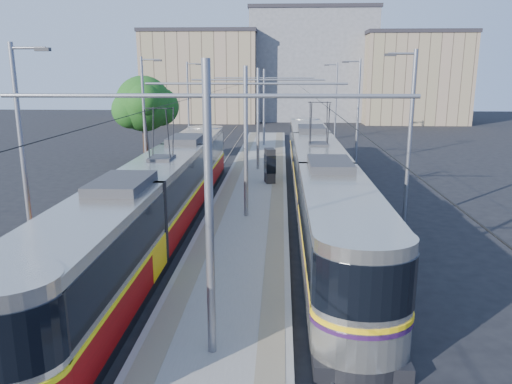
{
  "coord_description": "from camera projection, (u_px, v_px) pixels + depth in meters",
  "views": [
    {
      "loc": [
        1.64,
        -15.0,
        7.0
      ],
      "look_at": [
        0.5,
        7.43,
        1.6
      ],
      "focal_mm": 35.0,
      "sensor_mm": 36.0,
      "label": 1
    }
  ],
  "objects": [
    {
      "name": "catenary",
      "position": [
        253.0,
        116.0,
        28.97
      ],
      "size": [
        9.2,
        70.0,
        7.0
      ],
      "color": "gray",
      "rests_on": "platform"
    },
    {
      "name": "tram_left",
      "position": [
        163.0,
        194.0,
        22.24
      ],
      "size": [
        2.43,
        28.0,
        5.5
      ],
      "color": "black",
      "rests_on": "ground"
    },
    {
      "name": "rails",
      "position": [
        256.0,
        181.0,
        32.78
      ],
      "size": [
        8.71,
        70.0,
        0.03
      ],
      "color": "gray",
      "rests_on": "ground"
    },
    {
      "name": "tram_right",
      "position": [
        318.0,
        172.0,
        26.48
      ],
      "size": [
        2.43,
        32.24,
        5.5
      ],
      "color": "black",
      "rests_on": "ground"
    },
    {
      "name": "building_left",
      "position": [
        203.0,
        76.0,
        73.53
      ],
      "size": [
        16.32,
        12.24,
        12.84
      ],
      "color": "gray",
      "rests_on": "ground"
    },
    {
      "name": "street_lamps",
      "position": [
        259.0,
        113.0,
        35.7
      ],
      "size": [
        15.18,
        38.22,
        8.0
      ],
      "color": "gray",
      "rests_on": "ground"
    },
    {
      "name": "shelter",
      "position": [
        270.0,
        165.0,
        30.89
      ],
      "size": [
        0.78,
        1.07,
        2.13
      ],
      "rotation": [
        0.0,
        0.0,
        0.21
      ],
      "color": "black",
      "rests_on": "platform"
    },
    {
      "name": "track_arrow",
      "position": [
        86.0,
        337.0,
        13.54
      ],
      "size": [
        1.2,
        5.0,
        0.01
      ],
      "primitive_type": "cube",
      "color": "silver",
      "rests_on": "ground"
    },
    {
      "name": "building_right",
      "position": [
        412.0,
        78.0,
        70.16
      ],
      "size": [
        14.28,
        10.2,
        12.48
      ],
      "color": "gray",
      "rests_on": "ground"
    },
    {
      "name": "tactile_strip_right",
      "position": [
        278.0,
        177.0,
        32.65
      ],
      "size": [
        0.7,
        50.0,
        0.01
      ],
      "primitive_type": "cube",
      "color": "gray",
      "rests_on": "platform"
    },
    {
      "name": "building_centre",
      "position": [
        311.0,
        65.0,
        76.25
      ],
      "size": [
        18.36,
        14.28,
        16.11
      ],
      "color": "gray",
      "rests_on": "ground"
    },
    {
      "name": "tactile_strip_left",
      "position": [
        234.0,
        177.0,
        32.79
      ],
      "size": [
        0.7,
        50.0,
        0.01
      ],
      "primitive_type": "cube",
      "color": "gray",
      "rests_on": "platform"
    },
    {
      "name": "platform",
      "position": [
        256.0,
        179.0,
        32.75
      ],
      "size": [
        4.0,
        50.0,
        0.3
      ],
      "primitive_type": "cube",
      "color": "gray",
      "rests_on": "ground"
    },
    {
      "name": "tree",
      "position": [
        148.0,
        105.0,
        38.27
      ],
      "size": [
        4.67,
        4.31,
        6.78
      ],
      "color": "#382314",
      "rests_on": "ground"
    },
    {
      "name": "ground",
      "position": [
        229.0,
        292.0,
        16.28
      ],
      "size": [
        160.0,
        160.0,
        0.0
      ],
      "primitive_type": "plane",
      "color": "black",
      "rests_on": "ground"
    }
  ]
}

